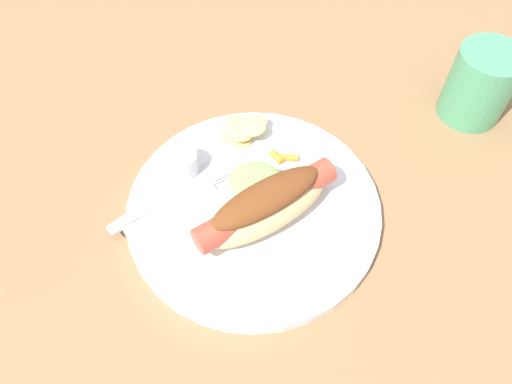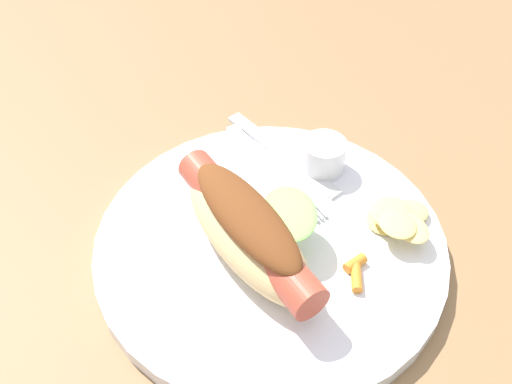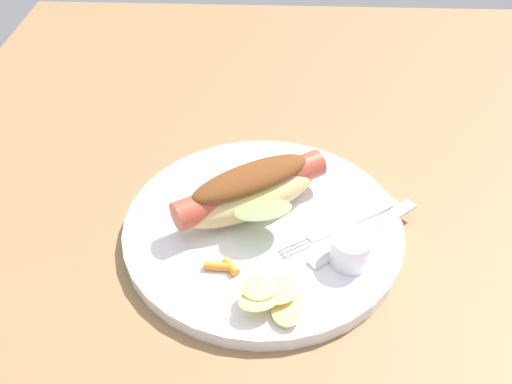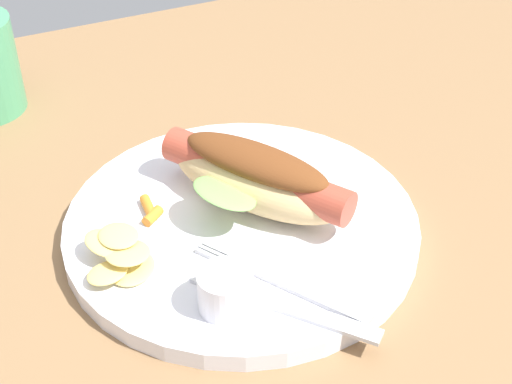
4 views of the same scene
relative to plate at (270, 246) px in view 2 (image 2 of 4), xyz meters
The scene contains 8 objects.
ground_plane 1.82cm from the plate, ahead, with size 120.00×90.00×1.80cm, color olive.
plate is the anchor object (origin of this frame).
hot_dog 4.33cm from the plate, 33.56° to the left, with size 13.48×16.53×5.64cm.
sauce_ramekin 10.45cm from the plate, 119.82° to the right, with size 4.10×4.10×3.15cm, color white.
fork 8.74cm from the plate, 92.70° to the right, with size 8.97×13.20×0.40cm.
knife 10.83cm from the plate, 96.66° to the right, with size 14.98×1.40×0.36cm, color silver.
chips_pile 11.09cm from the plate, behind, with size 6.48×7.17×2.19cm.
carrot_garnish 7.71cm from the plate, 152.67° to the left, with size 2.10×3.60×0.91cm.
Camera 2 is at (0.54, 31.95, 40.26)cm, focal length 41.43 mm.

